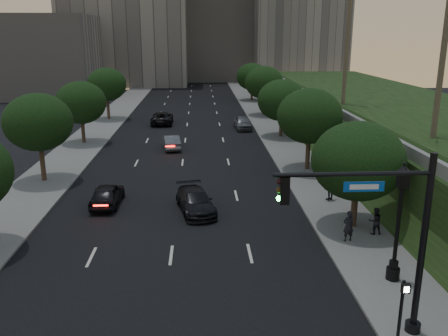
{
  "coord_description": "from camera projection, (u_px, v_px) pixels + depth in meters",
  "views": [
    {
      "loc": [
        1.53,
        -16.98,
        10.82
      ],
      "look_at": [
        2.86,
        8.44,
        3.6
      ],
      "focal_mm": 38.0,
      "sensor_mm": 36.0,
      "label": 1
    }
  ],
  "objects": [
    {
      "name": "street_lamp",
      "position": [
        398.0,
        228.0,
        20.73
      ],
      "size": [
        0.64,
        0.64,
        5.62
      ],
      "color": "black",
      "rests_on": "ground"
    },
    {
      "name": "sedan_near_right",
      "position": [
        195.0,
        201.0,
        29.73
      ],
      "size": [
        2.91,
        5.12,
        1.4
      ],
      "primitive_type": "imported",
      "rotation": [
        0.0,
        0.0,
        0.21
      ],
      "color": "black",
      "rests_on": "ground"
    },
    {
      "name": "tree_left_b",
      "position": [
        38.0,
        122.0,
        34.72
      ],
      "size": [
        5.0,
        5.0,
        6.71
      ],
      "color": "#38281C",
      "rests_on": "ground"
    },
    {
      "name": "office_block_right",
      "position": [
        297.0,
        1.0,
        107.72
      ],
      "size": [
        20.0,
        22.0,
        36.0
      ],
      "primitive_type": "cube",
      "color": "gray",
      "rests_on": "ground"
    },
    {
      "name": "pedestrian_signal",
      "position": [
        402.0,
        305.0,
        16.77
      ],
      "size": [
        0.3,
        0.33,
        2.5
      ],
      "color": "black",
      "rests_on": "ground"
    },
    {
      "name": "office_block_left",
      "position": [
        126.0,
        9.0,
        102.51
      ],
      "size": [
        26.0,
        20.0,
        32.0
      ],
      "primitive_type": "cube",
      "color": "gray",
      "rests_on": "ground"
    },
    {
      "name": "pedestrian_a",
      "position": [
        348.0,
        226.0,
        25.12
      ],
      "size": [
        0.7,
        0.55,
        1.71
      ],
      "primitive_type": "imported",
      "rotation": [
        0.0,
        0.0,
        3.38
      ],
      "color": "black",
      "rests_on": "sidewalk_right"
    },
    {
      "name": "tree_right_a",
      "position": [
        358.0,
        161.0,
        26.3
      ],
      "size": [
        5.2,
        5.2,
        6.24
      ],
      "color": "#38281C",
      "rests_on": "ground"
    },
    {
      "name": "sedan_mid_left",
      "position": [
        171.0,
        142.0,
        46.06
      ],
      "size": [
        2.1,
        4.38,
        1.38
      ],
      "primitive_type": "imported",
      "rotation": [
        0.0,
        0.0,
        3.3
      ],
      "color": "#5B5E64",
      "rests_on": "ground"
    },
    {
      "name": "sidewalk_right",
      "position": [
        285.0,
        143.0,
        48.51
      ],
      "size": [
        4.5,
        140.0,
        0.15
      ],
      "primitive_type": "cube",
      "color": "slate",
      "rests_on": "ground"
    },
    {
      "name": "sedan_near_left",
      "position": [
        107.0,
        195.0,
        30.86
      ],
      "size": [
        1.84,
        4.34,
        1.46
      ],
      "primitive_type": "imported",
      "rotation": [
        0.0,
        0.0,
        3.12
      ],
      "color": "black",
      "rests_on": "ground"
    },
    {
      "name": "parapet_wall",
      "position": [
        324.0,
        104.0,
        45.58
      ],
      "size": [
        0.35,
        90.0,
        0.7
      ],
      "primitive_type": "cube",
      "color": "slate",
      "rests_on": "embankment"
    },
    {
      "name": "office_block_mid",
      "position": [
        217.0,
        24.0,
        113.94
      ],
      "size": [
        22.0,
        18.0,
        26.0
      ],
      "primitive_type": "cube",
      "color": "#A09993",
      "rests_on": "ground"
    },
    {
      "name": "tree_right_e",
      "position": [
        252.0,
        77.0,
        78.18
      ],
      "size": [
        5.2,
        5.2,
        6.24
      ],
      "color": "#38281C",
      "rests_on": "ground"
    },
    {
      "name": "traffic_signal_mast",
      "position": [
        393.0,
        245.0,
        16.65
      ],
      "size": [
        5.68,
        0.56,
        7.0
      ],
      "color": "black",
      "rests_on": "ground"
    },
    {
      "name": "road_surface",
      "position": [
        185.0,
        145.0,
        48.01
      ],
      "size": [
        16.0,
        140.0,
        0.02
      ],
      "primitive_type": "cube",
      "color": "black",
      "rests_on": "ground"
    },
    {
      "name": "tree_right_c",
      "position": [
        282.0,
        100.0,
        50.32
      ],
      "size": [
        5.2,
        5.2,
        6.24
      ],
      "color": "#38281C",
      "rests_on": "ground"
    },
    {
      "name": "tree_left_c",
      "position": [
        81.0,
        103.0,
        47.31
      ],
      "size": [
        5.0,
        5.0,
        6.34
      ],
      "color": "#38281C",
      "rests_on": "ground"
    },
    {
      "name": "sedan_far_right",
      "position": [
        243.0,
        123.0,
        55.61
      ],
      "size": [
        2.07,
        4.65,
        1.55
      ],
      "primitive_type": "imported",
      "rotation": [
        0.0,
        0.0,
        0.05
      ],
      "color": "slate",
      "rests_on": "ground"
    },
    {
      "name": "sidewalk_left",
      "position": [
        82.0,
        145.0,
        47.48
      ],
      "size": [
        4.5,
        140.0,
        0.15
      ],
      "primitive_type": "cube",
      "color": "slate",
      "rests_on": "ground"
    },
    {
      "name": "pedestrian_b",
      "position": [
        375.0,
        221.0,
        26.03
      ],
      "size": [
        0.79,
        0.64,
        1.54
      ],
      "primitive_type": "imported",
      "rotation": [
        0.0,
        0.0,
        3.22
      ],
      "color": "black",
      "rests_on": "sidewalk_right"
    },
    {
      "name": "tree_right_b",
      "position": [
        310.0,
        116.0,
        37.69
      ],
      "size": [
        5.2,
        5.2,
        6.74
      ],
      "color": "#38281C",
      "rests_on": "ground"
    },
    {
      "name": "ground",
      "position": [
        164.0,
        311.0,
        19.19
      ],
      "size": [
        160.0,
        160.0,
        0.0
      ],
      "primitive_type": "plane",
      "color": "black",
      "rests_on": "ground"
    },
    {
      "name": "sedan_far_left",
      "position": [
        162.0,
        118.0,
        58.77
      ],
      "size": [
        2.62,
        5.56,
        1.54
      ],
      "primitive_type": "imported",
      "rotation": [
        0.0,
        0.0,
        3.15
      ],
      "color": "black",
      "rests_on": "ground"
    },
    {
      "name": "tree_left_d",
      "position": [
        107.0,
        84.0,
        60.66
      ],
      "size": [
        5.0,
        5.0,
        6.71
      ],
      "color": "#38281C",
      "rests_on": "ground"
    },
    {
      "name": "tree_right_d",
      "position": [
        264.0,
        83.0,
        63.63
      ],
      "size": [
        5.2,
        5.2,
        6.74
      ],
      "color": "#38281C",
      "rests_on": "ground"
    },
    {
      "name": "pedestrian_c",
      "position": [
        330.0,
        187.0,
        31.34
      ],
      "size": [
        1.11,
        0.89,
        1.77
      ],
      "primitive_type": "imported",
      "rotation": [
        0.0,
        0.0,
        3.66
      ],
      "color": "black",
      "rests_on": "sidewalk_right"
    },
    {
      "name": "office_block_filler",
      "position": [
        42.0,
        56.0,
        83.22
      ],
      "size": [
        18.0,
        16.0,
        14.0
      ],
      "primitive_type": "cube",
      "color": "#A09993",
      "rests_on": "ground"
    },
    {
      "name": "embankment",
      "position": [
        407.0,
        127.0,
        46.65
      ],
      "size": [
        18.0,
        90.0,
        4.0
      ],
      "primitive_type": "cube",
      "color": "black",
      "rests_on": "ground"
    }
  ]
}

